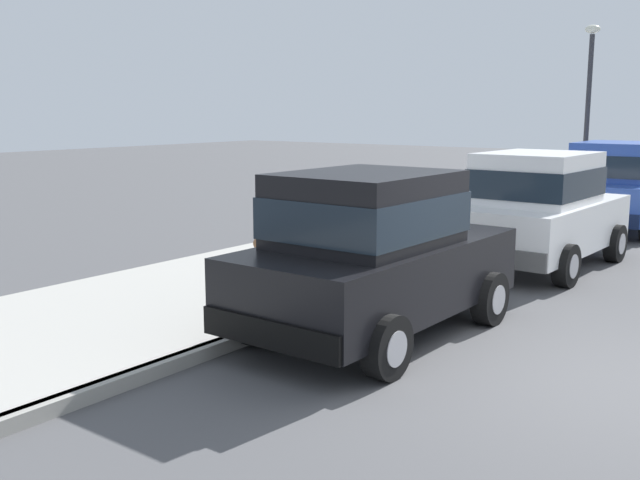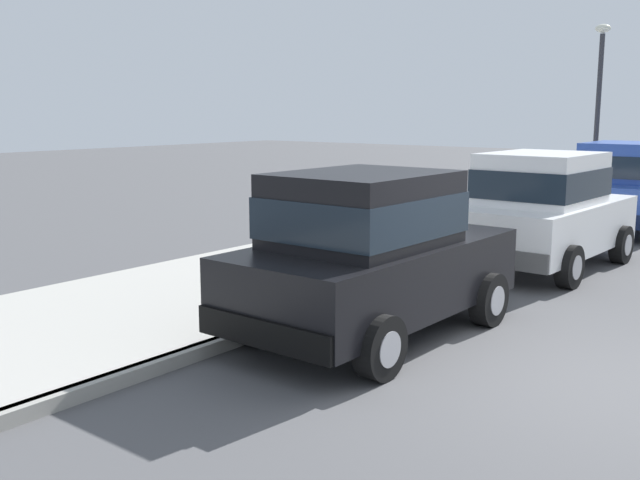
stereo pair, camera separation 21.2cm
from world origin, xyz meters
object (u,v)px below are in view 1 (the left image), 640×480
object	(u,v)px
fire_hydrant	(479,221)
car_black_hatchback	(373,252)
dog_brown	(259,242)
street_lamp	(589,95)
car_blue_hatchback	(619,185)
car_white_hatchback	(539,208)

from	to	relation	value
fire_hydrant	car_black_hatchback	bearing A→B (deg)	-76.49
dog_brown	street_lamp	size ratio (longest dim) A/B	0.13
car_blue_hatchback	fire_hydrant	size ratio (longest dim) A/B	5.28
dog_brown	fire_hydrant	distance (m)	4.44
car_white_hatchback	fire_hydrant	bearing A→B (deg)	143.11
car_black_hatchback	dog_brown	size ratio (longest dim) A/B	6.55
car_blue_hatchback	street_lamp	size ratio (longest dim) A/B	0.87
car_black_hatchback	car_blue_hatchback	distance (m)	9.43
car_black_hatchback	car_white_hatchback	size ratio (longest dim) A/B	0.99
street_lamp	fire_hydrant	bearing A→B (deg)	-90.98
car_blue_hatchback	car_white_hatchback	bearing A→B (deg)	-89.76
car_black_hatchback	car_white_hatchback	bearing A→B (deg)	88.19
dog_brown	fire_hydrant	size ratio (longest dim) A/B	0.80
car_black_hatchback	street_lamp	bearing A→B (deg)	96.42
car_black_hatchback	car_white_hatchback	distance (m)	4.74
car_blue_hatchback	car_black_hatchback	bearing A→B (deg)	-90.79
car_blue_hatchback	fire_hydrant	distance (m)	3.88
fire_hydrant	dog_brown	bearing A→B (deg)	-117.16
car_blue_hatchback	street_lamp	bearing A→B (deg)	122.15
dog_brown	fire_hydrant	world-z (taller)	fire_hydrant
car_white_hatchback	car_blue_hatchback	bearing A→B (deg)	90.24
street_lamp	dog_brown	bearing A→B (deg)	-102.27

